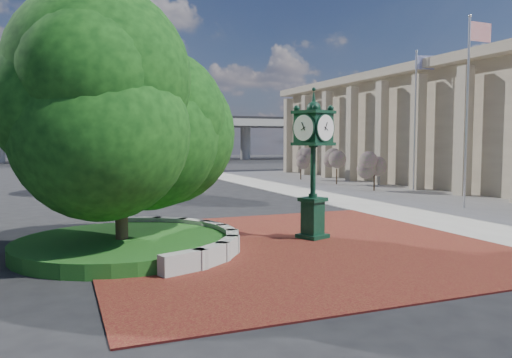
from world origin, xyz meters
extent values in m
plane|color=black|center=(0.00, 0.00, 0.00)|extent=(200.00, 200.00, 0.00)
cube|color=maroon|center=(0.00, -1.00, 0.02)|extent=(12.00, 12.00, 0.04)
cube|color=#9E9B93|center=(16.00, 10.00, 0.02)|extent=(20.00, 50.00, 0.04)
cube|color=#9E9B93|center=(-3.91, -3.01, 0.27)|extent=(1.29, 0.76, 0.54)
cube|color=#9E9B93|center=(-3.05, -2.54, 0.27)|extent=(1.20, 1.04, 0.54)
cube|color=#9E9B93|center=(-2.38, -1.84, 0.27)|extent=(1.00, 1.22, 0.54)
cube|color=#9E9B93|center=(-1.95, -0.96, 0.27)|extent=(0.71, 1.30, 0.54)
cube|color=#9E9B93|center=(-1.80, 0.00, 0.27)|extent=(0.35, 1.25, 0.54)
cube|color=#9E9B93|center=(-1.95, 0.96, 0.27)|extent=(0.71, 1.30, 0.54)
cube|color=#9E9B93|center=(-2.38, 1.84, 0.27)|extent=(1.00, 1.22, 0.54)
cube|color=#9E9B93|center=(-3.05, 2.54, 0.27)|extent=(1.20, 1.04, 0.54)
cube|color=#9E9B93|center=(-3.91, 3.01, 0.27)|extent=(1.29, 0.76, 0.54)
cylinder|color=#124015|center=(-5.00, 0.00, 0.20)|extent=(6.10, 6.10, 0.40)
cube|color=black|center=(16.80, 12.00, 4.00)|extent=(0.30, 40.00, 5.50)
cube|color=#9E9B93|center=(0.00, 70.00, 6.50)|extent=(90.00, 12.00, 1.20)
cube|color=black|center=(0.00, 70.00, 7.30)|extent=(90.00, 12.00, 0.40)
cylinder|color=#9E9B93|center=(5.00, 70.00, 3.00)|extent=(1.80, 1.80, 6.00)
cylinder|color=#9E9B93|center=(25.00, 70.00, 3.00)|extent=(1.80, 1.80, 6.00)
cylinder|color=#38281C|center=(-5.00, 0.00, 1.08)|extent=(0.36, 0.36, 2.17)
sphere|color=black|center=(-5.00, 0.00, 3.73)|extent=(5.20, 5.20, 5.20)
cylinder|color=#38281C|center=(-4.00, 18.00, 0.96)|extent=(0.36, 0.36, 1.92)
sphere|color=black|center=(-4.00, 18.00, 3.25)|extent=(4.40, 4.40, 4.40)
cube|color=black|center=(1.09, -0.28, 0.08)|extent=(1.07, 1.07, 0.16)
cube|color=black|center=(1.09, -0.28, 0.72)|extent=(0.74, 0.74, 1.13)
cube|color=black|center=(1.09, -0.28, 1.32)|extent=(0.94, 0.94, 0.12)
cylinder|color=black|center=(1.09, -0.28, 2.25)|extent=(0.17, 0.17, 1.75)
cube|color=black|center=(1.09, -0.28, 3.65)|extent=(1.21, 1.21, 0.93)
cylinder|color=white|center=(1.28, -0.72, 3.65)|extent=(0.78, 0.37, 0.82)
cylinder|color=white|center=(0.91, 0.17, 3.65)|extent=(0.78, 0.37, 0.82)
cylinder|color=white|center=(0.65, -0.46, 3.65)|extent=(0.37, 0.78, 0.82)
cylinder|color=white|center=(1.54, -0.09, 3.65)|extent=(0.37, 0.78, 0.82)
sphere|color=black|center=(1.09, -0.28, 4.29)|extent=(0.45, 0.45, 0.45)
cone|color=black|center=(1.09, -0.28, 4.63)|extent=(0.19, 0.19, 0.51)
imported|color=maroon|center=(2.11, 41.48, 0.78)|extent=(3.08, 4.91, 1.56)
cylinder|color=silver|center=(11.40, 3.66, 4.51)|extent=(0.11, 0.11, 9.02)
sphere|color=silver|center=(11.40, 3.66, 9.06)|extent=(0.16, 0.16, 0.16)
plane|color=red|center=(12.08, 3.66, 8.39)|extent=(1.35, 0.02, 1.35)
cylinder|color=silver|center=(15.00, 11.73, 4.48)|extent=(0.11, 0.11, 8.97)
sphere|color=silver|center=(15.00, 11.73, 9.01)|extent=(0.16, 0.16, 0.16)
plane|color=navy|center=(15.67, 11.73, 8.34)|extent=(1.31, 0.30, 1.35)
cylinder|color=slate|center=(2.92, 27.77, 4.13)|extent=(0.15, 0.15, 8.27)
cube|color=slate|center=(3.74, 27.82, 8.27)|extent=(1.66, 0.23, 0.11)
cube|color=slate|center=(4.47, 27.86, 8.18)|extent=(0.47, 0.26, 0.14)
cylinder|color=slate|center=(0.01, 41.24, 4.52)|extent=(0.16, 0.16, 9.03)
cube|color=slate|center=(0.85, 40.89, 9.03)|extent=(1.72, 0.84, 0.12)
cube|color=slate|center=(1.59, 40.58, 8.93)|extent=(0.56, 0.43, 0.15)
cylinder|color=#38281C|center=(12.33, 12.32, 0.60)|extent=(0.10, 0.10, 1.20)
sphere|color=#AD568B|center=(12.33, 12.32, 1.60)|extent=(1.20, 1.20, 1.20)
cylinder|color=#38281C|center=(12.63, 17.49, 0.60)|extent=(0.10, 0.10, 1.20)
sphere|color=#AD568B|center=(12.63, 17.49, 1.60)|extent=(1.20, 1.20, 1.20)
cylinder|color=#38281C|center=(12.24, 22.63, 0.60)|extent=(0.10, 0.10, 1.20)
sphere|color=#AD568B|center=(12.24, 22.63, 1.60)|extent=(1.20, 1.20, 1.20)
camera|label=1|loc=(-6.67, -14.72, 3.21)|focal=35.00mm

